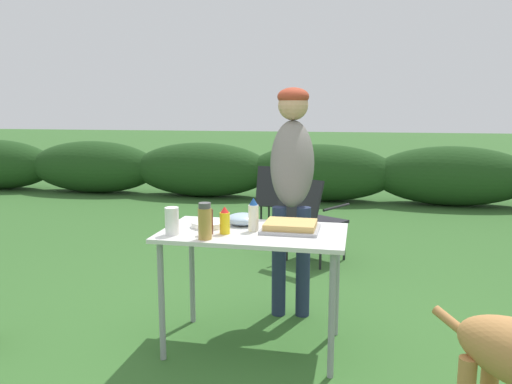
% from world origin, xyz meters
% --- Properties ---
extents(ground_plane, '(60.00, 60.00, 0.00)m').
position_xyz_m(ground_plane, '(0.00, 0.00, 0.00)').
color(ground_plane, '#336028').
extents(shrub_hedge, '(14.40, 0.90, 0.91)m').
position_xyz_m(shrub_hedge, '(-0.00, 5.15, 0.45)').
color(shrub_hedge, '#1E4219').
rests_on(shrub_hedge, ground).
extents(folding_table, '(1.10, 0.64, 0.74)m').
position_xyz_m(folding_table, '(0.00, 0.00, 0.66)').
color(folding_table, silver).
rests_on(folding_table, ground).
extents(food_tray, '(0.34, 0.29, 0.06)m').
position_xyz_m(food_tray, '(0.22, 0.05, 0.77)').
color(food_tray, '#9E9EA3').
rests_on(food_tray, folding_table).
extents(plate_stack, '(0.21, 0.21, 0.03)m').
position_xyz_m(plate_stack, '(-0.30, 0.04, 0.76)').
color(plate_stack, white).
rests_on(plate_stack, folding_table).
extents(mixing_bowl, '(0.20, 0.20, 0.07)m').
position_xyz_m(mixing_bowl, '(-0.10, 0.14, 0.78)').
color(mixing_bowl, '#99B2CC').
rests_on(mixing_bowl, folding_table).
extents(paper_cup_stack, '(0.08, 0.08, 0.16)m').
position_xyz_m(paper_cup_stack, '(-0.45, -0.19, 0.82)').
color(paper_cup_stack, white).
rests_on(paper_cup_stack, folding_table).
extents(mustard_bottle, '(0.06, 0.06, 0.16)m').
position_xyz_m(mustard_bottle, '(-0.15, -0.10, 0.82)').
color(mustard_bottle, yellow).
rests_on(mustard_bottle, folding_table).
extents(spice_jar, '(0.08, 0.08, 0.21)m').
position_xyz_m(spice_jar, '(-0.23, -0.24, 0.84)').
color(spice_jar, '#B2893D').
rests_on(spice_jar, folding_table).
extents(bbq_sauce_bottle, '(0.06, 0.06, 0.19)m').
position_xyz_m(bbq_sauce_bottle, '(-0.24, -0.13, 0.83)').
color(bbq_sauce_bottle, '#562314').
rests_on(bbq_sauce_bottle, folding_table).
extents(mayo_bottle, '(0.06, 0.06, 0.20)m').
position_xyz_m(mayo_bottle, '(-0.00, -0.01, 0.84)').
color(mayo_bottle, silver).
rests_on(mayo_bottle, folding_table).
extents(standing_person_in_navy_coat, '(0.36, 0.48, 1.62)m').
position_xyz_m(standing_person_in_navy_coat, '(0.14, 0.65, 1.04)').
color(standing_person_in_navy_coat, '#232D4C').
rests_on(standing_person_in_navy_coat, ground).
extents(camp_chair_green_behind_table, '(0.50, 0.61, 0.83)m').
position_xyz_m(camp_chair_green_behind_table, '(-0.27, 2.71, 0.47)').
color(camp_chair_green_behind_table, '#232328').
rests_on(camp_chair_green_behind_table, ground).
extents(camp_chair_near_hedge, '(0.70, 0.74, 0.83)m').
position_xyz_m(camp_chair_near_hedge, '(0.16, 1.79, 0.47)').
color(camp_chair_near_hedge, '#232328').
rests_on(camp_chair_near_hedge, ground).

